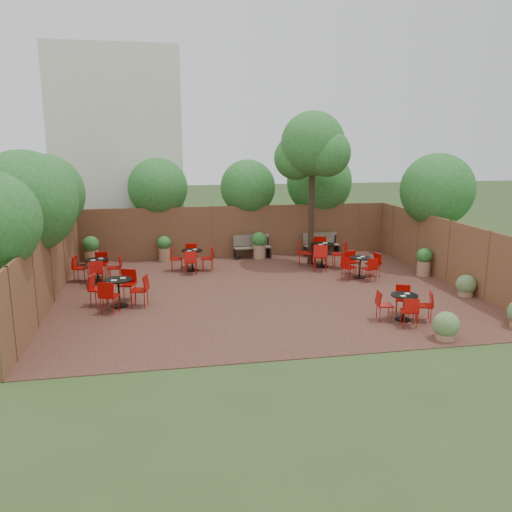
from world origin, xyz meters
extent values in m
plane|color=#354F23|center=(0.00, 0.00, 0.00)|extent=(80.00, 80.00, 0.00)
cube|color=#3D1E19|center=(0.00, 0.00, 0.01)|extent=(12.00, 10.00, 0.02)
cube|color=#54311F|center=(0.00, 5.00, 1.00)|extent=(12.00, 0.08, 2.00)
cube|color=#54311F|center=(-6.00, 0.00, 1.00)|extent=(0.08, 10.00, 2.00)
cube|color=#54311F|center=(6.00, 0.00, 1.00)|extent=(0.08, 10.00, 2.00)
cube|color=silver|center=(-4.50, 8.00, 4.00)|extent=(5.00, 4.00, 8.00)
sphere|color=#226420|center=(-6.60, 3.00, 2.77)|extent=(2.56, 2.56, 2.56)
sphere|color=#226420|center=(-6.50, 0.00, 2.83)|extent=(2.78, 2.78, 2.78)
sphere|color=#226420|center=(-3.00, 5.70, 2.68)|extent=(2.28, 2.28, 2.28)
sphere|color=#226420|center=(0.50, 5.60, 2.65)|extent=(2.18, 2.18, 2.18)
sphere|color=#226420|center=(3.50, 5.80, 2.80)|extent=(2.66, 2.66, 2.66)
sphere|color=#226420|center=(6.60, 2.00, 2.77)|extent=(2.56, 2.56, 2.56)
cylinder|color=black|center=(2.42, 3.23, 2.30)|extent=(0.20, 0.20, 4.56)
sphere|color=#226420|center=(2.42, 3.23, 4.35)|extent=(2.26, 2.26, 2.26)
sphere|color=#226420|center=(1.92, 3.63, 3.85)|extent=(1.58, 1.58, 1.58)
sphere|color=#226420|center=(2.82, 2.83, 4.03)|extent=(1.65, 1.65, 1.65)
cube|color=brown|center=(0.49, 4.55, 0.43)|extent=(1.48, 0.57, 0.05)
cube|color=brown|center=(0.49, 4.74, 0.69)|extent=(1.44, 0.25, 0.43)
cube|color=black|center=(-0.17, 4.55, 0.21)|extent=(0.10, 0.44, 0.38)
cube|color=black|center=(1.14, 4.55, 0.21)|extent=(0.10, 0.44, 0.38)
cube|color=brown|center=(3.25, 4.55, 0.43)|extent=(1.46, 0.57, 0.05)
cube|color=brown|center=(3.25, 4.74, 0.68)|extent=(1.43, 0.26, 0.43)
cube|color=black|center=(2.61, 4.55, 0.21)|extent=(0.10, 0.43, 0.38)
cube|color=black|center=(3.90, 4.55, 0.21)|extent=(0.10, 0.43, 0.38)
cylinder|color=black|center=(2.95, -3.17, 0.03)|extent=(0.39, 0.39, 0.03)
cylinder|color=black|center=(2.95, -3.17, 0.35)|extent=(0.04, 0.04, 0.62)
cylinder|color=black|center=(2.95, -3.17, 0.67)|extent=(0.67, 0.67, 0.03)
cube|color=white|center=(3.06, -3.10, 0.69)|extent=(0.14, 0.12, 0.01)
cube|color=white|center=(2.86, -3.28, 0.69)|extent=(0.14, 0.12, 0.01)
cylinder|color=black|center=(-5.00, 2.05, 0.03)|extent=(0.43, 0.43, 0.03)
cylinder|color=black|center=(-5.00, 2.05, 0.38)|extent=(0.05, 0.05, 0.68)
cylinder|color=black|center=(-5.00, 2.05, 0.73)|extent=(0.74, 0.74, 0.03)
cube|color=white|center=(-4.88, 2.13, 0.76)|extent=(0.15, 0.11, 0.01)
cube|color=white|center=(-5.10, 1.94, 0.76)|extent=(0.15, 0.11, 0.01)
cylinder|color=black|center=(-4.14, -0.70, 0.04)|extent=(0.45, 0.45, 0.03)
cylinder|color=black|center=(-4.14, -0.70, 0.40)|extent=(0.05, 0.05, 0.72)
cylinder|color=black|center=(-4.14, -0.70, 0.77)|extent=(0.78, 0.78, 0.03)
cube|color=white|center=(-4.02, -0.62, 0.79)|extent=(0.17, 0.14, 0.02)
cube|color=white|center=(-4.25, -0.83, 0.79)|extent=(0.17, 0.14, 0.02)
cylinder|color=black|center=(3.46, 1.00, 0.03)|extent=(0.40, 0.40, 0.03)
cylinder|color=black|center=(3.46, 1.00, 0.36)|extent=(0.05, 0.05, 0.64)
cylinder|color=black|center=(3.46, 1.00, 0.69)|extent=(0.70, 0.70, 0.03)
cube|color=white|center=(3.57, 1.07, 0.71)|extent=(0.15, 0.12, 0.01)
cube|color=white|center=(3.36, 0.89, 0.71)|extent=(0.15, 0.12, 0.01)
cylinder|color=black|center=(2.70, 2.69, 0.04)|extent=(0.49, 0.49, 0.03)
cylinder|color=black|center=(2.70, 2.69, 0.43)|extent=(0.06, 0.06, 0.78)
cylinder|color=black|center=(2.70, 2.69, 0.84)|extent=(0.85, 0.85, 0.03)
cube|color=white|center=(2.83, 2.78, 0.86)|extent=(0.19, 0.16, 0.02)
cube|color=white|center=(2.58, 2.55, 0.86)|extent=(0.19, 0.16, 0.02)
cylinder|color=black|center=(-1.93, 2.98, 0.03)|extent=(0.43, 0.43, 0.03)
cylinder|color=black|center=(-1.93, 2.98, 0.38)|extent=(0.05, 0.05, 0.68)
cylinder|color=black|center=(-1.93, 2.98, 0.73)|extent=(0.74, 0.74, 0.03)
cube|color=white|center=(-1.81, 3.06, 0.75)|extent=(0.14, 0.11, 0.01)
cube|color=white|center=(-2.02, 2.87, 0.75)|extent=(0.14, 0.11, 0.01)
cylinder|color=#996A4C|center=(-2.85, 4.70, 0.27)|extent=(0.43, 0.43, 0.49)
sphere|color=#226420|center=(-2.85, 4.70, 0.71)|extent=(0.52, 0.52, 0.52)
cylinder|color=#996A4C|center=(0.73, 4.42, 0.29)|extent=(0.47, 0.47, 0.53)
sphere|color=#226420|center=(0.73, 4.42, 0.76)|extent=(0.56, 0.56, 0.56)
cylinder|color=#996A4C|center=(-5.46, 4.43, 0.30)|extent=(0.49, 0.49, 0.56)
sphere|color=#226420|center=(-5.46, 4.43, 0.80)|extent=(0.59, 0.59, 0.59)
cylinder|color=#996A4C|center=(5.65, 0.85, 0.27)|extent=(0.43, 0.43, 0.49)
sphere|color=#226420|center=(5.65, 0.85, 0.70)|extent=(0.51, 0.51, 0.51)
cylinder|color=#996A4C|center=(3.29, -4.56, 0.12)|extent=(0.44, 0.44, 0.20)
sphere|color=#54753D|center=(3.29, -4.56, 0.37)|extent=(0.59, 0.59, 0.59)
cylinder|color=#996A4C|center=(5.70, -1.54, 0.12)|extent=(0.42, 0.42, 0.19)
sphere|color=#54753D|center=(5.70, -1.54, 0.35)|extent=(0.57, 0.57, 0.57)
camera|label=1|loc=(-2.98, -14.65, 4.40)|focal=36.30mm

